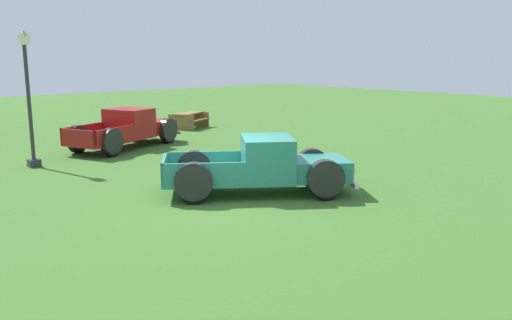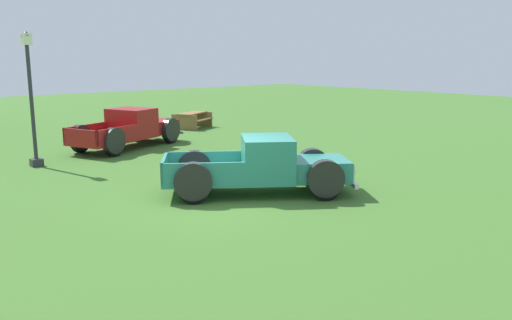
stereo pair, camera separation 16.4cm
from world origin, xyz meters
The scene contains 5 objects.
ground_plane centered at (0.00, 0.00, 0.00)m, with size 80.00×80.00×0.00m, color #3D6B28.
pickup_truck_foreground centered at (1.25, -0.29, 0.72)m, with size 5.00×4.22×1.50m.
pickup_truck_behind_left centered at (1.98, 8.70, 0.73)m, with size 5.29×3.48×1.53m.
lamp_post_far centered at (-2.29, 7.25, 2.27)m, with size 0.36×0.36×4.34m.
picnic_table centered at (6.81, 11.76, 0.49)m, with size 2.28×2.14×0.78m.
Camera 1 is at (-7.80, -10.14, 3.55)m, focal length 36.64 mm.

